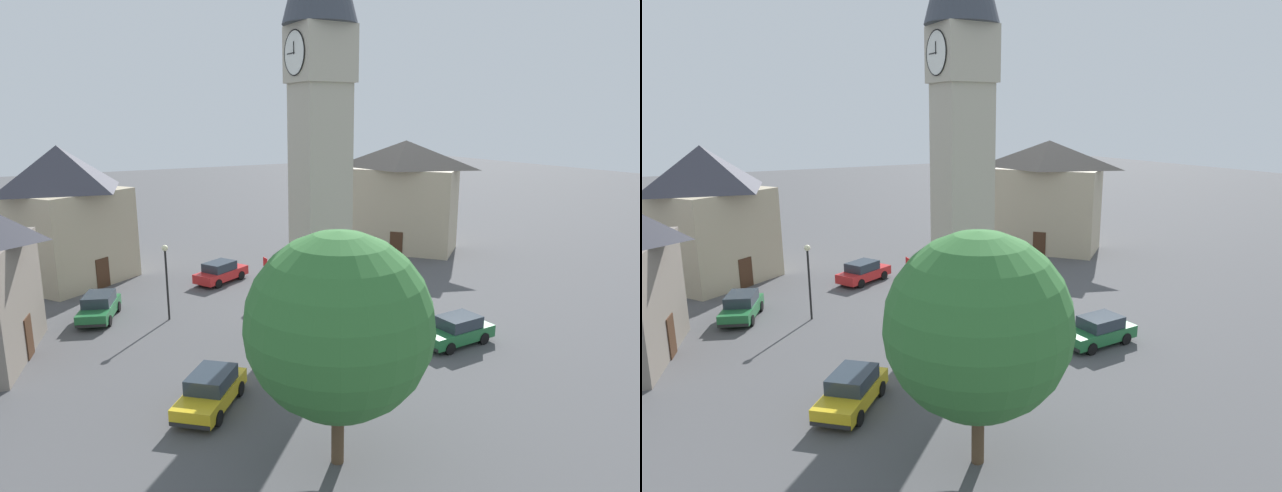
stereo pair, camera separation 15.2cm
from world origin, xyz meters
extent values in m
plane|color=#4C4C4F|center=(0.00, 0.00, 0.00)|extent=(200.00, 200.00, 0.00)
cube|color=#A59C89|center=(0.00, 0.00, 0.30)|extent=(3.17, 3.17, 0.60)
cube|color=#B7AD99|center=(0.00, 0.00, 6.99)|extent=(2.53, 2.53, 12.78)
cube|color=#B7AD99|center=(0.00, 0.00, 14.77)|extent=(2.84, 2.84, 2.79)
cylinder|color=white|center=(0.00, 1.45, 14.77)|extent=(2.13, 0.04, 2.13)
torus|color=black|center=(0.00, 1.46, 14.77)|extent=(2.19, 0.06, 2.19)
cube|color=black|center=(0.00, 1.49, 15.00)|extent=(0.05, 0.02, 0.60)
cube|color=black|center=(0.32, 1.49, 14.77)|extent=(0.81, 0.02, 0.04)
cylinder|color=white|center=(0.00, -1.45, 14.77)|extent=(2.13, 0.04, 2.13)
torus|color=black|center=(0.00, -1.46, 14.77)|extent=(2.19, 0.06, 2.19)
cube|color=#236B38|center=(-5.27, -5.26, 0.59)|extent=(1.89, 4.18, 0.64)
cube|color=#28333D|center=(-5.26, -5.41, 1.21)|extent=(1.66, 2.17, 0.64)
cylinder|color=black|center=(-6.13, -4.07, 0.32)|extent=(0.25, 0.65, 0.64)
cylinder|color=black|center=(-4.53, -3.99, 0.32)|extent=(0.25, 0.65, 0.64)
cylinder|color=black|center=(-6.01, -6.53, 0.32)|extent=(0.25, 0.65, 0.64)
cylinder|color=black|center=(-4.41, -6.45, 0.32)|extent=(0.25, 0.65, 0.64)
cube|color=black|center=(-5.37, -3.24, 0.37)|extent=(1.67, 0.20, 0.16)
cube|color=#236B38|center=(7.82, 10.57, 0.59)|extent=(4.44, 3.07, 0.64)
cube|color=#28333D|center=(7.96, 10.51, 1.21)|extent=(2.52, 2.22, 0.64)
cylinder|color=black|center=(6.39, 10.27, 0.32)|extent=(0.68, 0.44, 0.64)
cylinder|color=black|center=(6.97, 11.76, 0.32)|extent=(0.68, 0.44, 0.64)
cylinder|color=black|center=(8.68, 9.37, 0.32)|extent=(0.68, 0.44, 0.64)
cylinder|color=black|center=(9.26, 10.86, 0.32)|extent=(0.68, 0.44, 0.64)
cube|color=black|center=(5.94, 11.30, 0.37)|extent=(0.72, 1.60, 0.16)
cube|color=gold|center=(-5.29, 8.14, 0.59)|extent=(4.20, 3.98, 0.64)
cube|color=#28333D|center=(-5.17, 8.04, 1.21)|extent=(2.61, 2.56, 0.64)
cylinder|color=black|center=(-6.74, 8.35, 0.32)|extent=(0.63, 0.59, 0.64)
cylinder|color=black|center=(-5.68, 9.56, 0.32)|extent=(0.63, 0.59, 0.64)
cylinder|color=black|center=(-4.89, 6.73, 0.32)|extent=(0.63, 0.59, 0.64)
cylinder|color=black|center=(-3.83, 7.93, 0.32)|extent=(0.63, 0.59, 0.64)
cube|color=black|center=(-6.80, 9.48, 0.37)|extent=(1.19, 1.33, 0.16)
cube|color=red|center=(11.51, 1.72, 0.59)|extent=(3.45, 4.41, 0.64)
cube|color=#28333D|center=(11.43, 1.85, 1.21)|extent=(2.37, 2.59, 0.64)
cylinder|color=black|center=(12.80, 1.02, 0.32)|extent=(0.50, 0.67, 0.64)
cylinder|color=black|center=(11.39, 0.26, 0.32)|extent=(0.50, 0.67, 0.64)
cylinder|color=black|center=(11.62, 3.18, 0.32)|extent=(0.50, 0.67, 0.64)
cylinder|color=black|center=(10.21, 2.42, 0.32)|extent=(0.50, 0.67, 0.64)
cube|color=black|center=(12.47, -0.05, 0.37)|extent=(1.52, 0.90, 0.16)
cylinder|color=#2D3351|center=(5.96, -1.41, 0.41)|extent=(0.13, 0.13, 0.82)
cylinder|color=#2D3351|center=(5.88, -1.57, 0.41)|extent=(0.13, 0.13, 0.82)
cube|color=#3F9959|center=(5.92, -1.49, 1.12)|extent=(0.36, 0.42, 0.60)
cylinder|color=#3F9959|center=(6.03, -1.28, 1.07)|extent=(0.09, 0.09, 0.60)
cylinder|color=#3F9959|center=(5.81, -1.69, 1.07)|extent=(0.09, 0.09, 0.60)
sphere|color=beige|center=(5.92, -1.49, 1.57)|extent=(0.22, 0.22, 0.22)
sphere|color=black|center=(5.91, -1.48, 1.59)|extent=(0.20, 0.20, 0.20)
cylinder|color=brown|center=(-10.98, 5.49, 1.43)|extent=(0.44, 0.44, 2.85)
sphere|color=#337033|center=(-10.98, 5.49, 5.07)|extent=(6.33, 6.33, 6.33)
cube|color=tan|center=(17.22, 11.25, 3.32)|extent=(9.72, 9.79, 6.64)
pyramid|color=#383842|center=(17.22, 11.25, 8.20)|extent=(10.21, 10.28, 3.12)
cube|color=#422819|center=(14.30, 9.34, 1.05)|extent=(0.67, 0.96, 2.10)
cube|color=#422819|center=(3.99, 14.37, 1.05)|extent=(1.08, 0.37, 2.10)
cube|color=tan|center=(13.15, -15.99, 3.64)|extent=(10.07, 9.60, 7.29)
pyramid|color=#47423D|center=(13.15, -15.99, 8.47)|extent=(10.57, 10.08, 2.37)
cube|color=#422819|center=(11.47, -13.93, 1.05)|extent=(0.90, 0.76, 2.10)
cylinder|color=black|center=(5.77, 6.99, 2.09)|extent=(0.12, 0.12, 4.17)
sphere|color=beige|center=(5.77, 6.99, 4.35)|extent=(0.36, 0.36, 0.36)
cylinder|color=gray|center=(6.40, 0.47, 1.10)|extent=(0.07, 0.07, 2.20)
cube|color=red|center=(6.40, 0.47, 2.50)|extent=(0.60, 0.04, 0.60)
camera|label=1|loc=(-25.64, 14.45, 11.80)|focal=31.23mm
camera|label=2|loc=(-25.72, 14.32, 11.80)|focal=31.23mm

